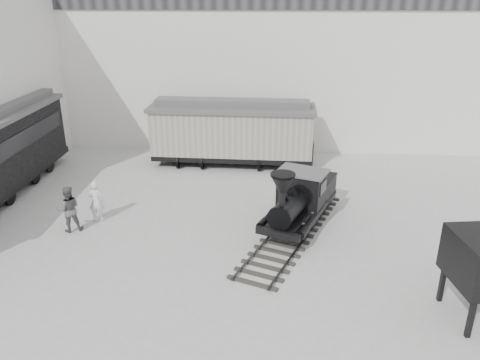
# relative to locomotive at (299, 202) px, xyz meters

# --- Properties ---
(ground) EXTENTS (90.00, 90.00, 0.00)m
(ground) POSITION_rel_locomotive_xyz_m (-2.50, -4.06, -1.07)
(ground) COLOR #9E9E9B
(north_wall) EXTENTS (34.00, 2.51, 11.00)m
(north_wall) POSITION_rel_locomotive_xyz_m (-2.50, 10.92, 4.48)
(north_wall) COLOR silver
(north_wall) RESTS_ON ground
(locomotive) EXTENTS (4.65, 8.32, 2.91)m
(locomotive) POSITION_rel_locomotive_xyz_m (0.00, 0.00, 0.00)
(locomotive) COLOR black
(locomotive) RESTS_ON ground
(boxcar) EXTENTS (8.90, 2.93, 3.63)m
(boxcar) POSITION_rel_locomotive_xyz_m (-3.32, 7.27, 0.83)
(boxcar) COLOR black
(boxcar) RESTS_ON ground
(visitor_a) EXTENTS (0.68, 0.48, 1.77)m
(visitor_a) POSITION_rel_locomotive_xyz_m (-8.30, -0.09, -0.19)
(visitor_a) COLOR silver
(visitor_a) RESTS_ON ground
(visitor_b) EXTENTS (1.14, 1.05, 1.90)m
(visitor_b) POSITION_rel_locomotive_xyz_m (-9.06, -1.04, -0.12)
(visitor_b) COLOR #525252
(visitor_b) RESTS_ON ground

